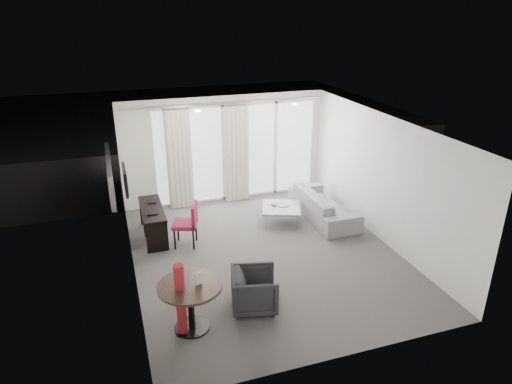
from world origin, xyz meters
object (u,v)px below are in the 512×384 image
object	(u,v)px
tub_armchair	(255,290)
round_table	(191,307)
red_lamp	(181,300)
desk_chair	(185,225)
coffee_table	(281,215)
desk	(153,222)
sofa	(323,205)
rattan_chair_a	(239,164)
rattan_chair_b	(291,158)

from	to	relation	value
tub_armchair	round_table	bearing A→B (deg)	113.16
red_lamp	tub_armchair	distance (m)	1.27
desk_chair	tub_armchair	distance (m)	2.53
round_table	coffee_table	world-z (taller)	round_table
desk_chair	round_table	distance (m)	2.65
desk	desk_chair	bearing A→B (deg)	-44.02
desk_chair	sofa	bearing A→B (deg)	24.76
tub_armchair	rattan_chair_a	distance (m)	5.94
desk	coffee_table	distance (m)	2.82
tub_armchair	coffee_table	world-z (taller)	tub_armchair
desk_chair	red_lamp	distance (m)	2.74
red_lamp	tub_armchair	bearing A→B (deg)	11.73
round_table	tub_armchair	bearing A→B (deg)	9.78
rattan_chair_a	red_lamp	bearing A→B (deg)	-89.80
round_table	tub_armchair	world-z (taller)	round_table
coffee_table	rattan_chair_a	bearing A→B (deg)	92.05
round_table	coffee_table	size ratio (longest dim) A/B	1.15
desk	red_lamp	xyz separation A→B (m)	(0.04, -3.24, 0.25)
red_lamp	rattan_chair_b	size ratio (longest dim) A/B	1.30
desk_chair	coffee_table	size ratio (longest dim) A/B	1.10
desk	tub_armchair	distance (m)	3.25
sofa	rattan_chair_a	world-z (taller)	rattan_chair_a
red_lamp	coffee_table	xyz separation A→B (m)	(2.77, 3.05, -0.40)
tub_armchair	rattan_chair_b	size ratio (longest dim) A/B	0.81
desk	tub_armchair	world-z (taller)	desk
rattan_chair_a	rattan_chair_b	size ratio (longest dim) A/B	0.99
coffee_table	rattan_chair_b	xyz separation A→B (m)	(1.47, 3.02, 0.26)
sofa	coffee_table	bearing A→B (deg)	86.15
round_table	rattan_chair_a	xyz separation A→B (m)	(2.51, 5.94, 0.06)
rattan_chair_a	sofa	bearing A→B (deg)	-45.60
desk	red_lamp	bearing A→B (deg)	-89.30
desk_chair	red_lamp	size ratio (longest dim) A/B	0.78
desk_chair	rattan_chair_b	distance (m)	5.02
sofa	rattan_chair_a	distance (m)	3.23
desk_chair	rattan_chair_b	bearing A→B (deg)	62.02
rattan_chair_a	rattan_chair_b	xyz separation A→B (m)	(1.57, 0.07, 0.00)
rattan_chair_b	rattan_chair_a	bearing A→B (deg)	-160.25
red_lamp	rattan_chair_a	bearing A→B (deg)	66.09
desk	desk_chair	xyz separation A→B (m)	(0.58, -0.56, 0.12)
rattan_chair_b	coffee_table	bearing A→B (deg)	-98.64
round_table	rattan_chair_b	xyz separation A→B (m)	(4.08, 6.01, 0.07)
desk	coffee_table	world-z (taller)	desk
desk_chair	tub_armchair	bearing A→B (deg)	-54.92
round_table	rattan_chair_b	bearing A→B (deg)	55.81
tub_armchair	rattan_chair_b	xyz separation A→B (m)	(3.02, 5.82, 0.12)
rattan_chair_a	rattan_chair_b	distance (m)	1.57
tub_armchair	sofa	world-z (taller)	tub_armchair
rattan_chair_a	rattan_chair_b	world-z (taller)	rattan_chair_b
rattan_chair_b	sofa	bearing A→B (deg)	-81.13
desk	rattan_chair_a	xyz separation A→B (m)	(2.70, 2.76, 0.11)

